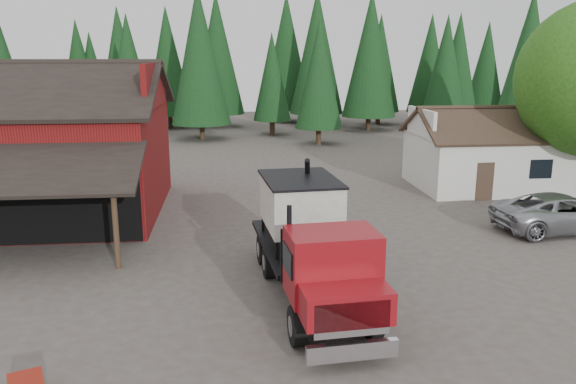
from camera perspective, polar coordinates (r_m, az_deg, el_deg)
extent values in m
plane|color=#4C423B|center=(18.62, -0.63, -9.42)|extent=(120.00, 120.00, 0.00)
cube|color=maroon|center=(29.04, -24.86, 2.85)|extent=(12.00, 10.00, 5.00)
cube|color=black|center=(31.05, -24.05, 10.07)|extent=(12.80, 5.53, 2.35)
cube|color=maroon|center=(27.31, -13.41, 10.54)|extent=(0.25, 7.00, 2.00)
cylinder|color=#382619|center=(20.44, -17.08, -3.74)|extent=(0.20, 0.20, 2.80)
cube|color=silver|center=(33.92, 19.58, 2.98)|extent=(8.00, 6.00, 3.00)
cube|color=#38281E|center=(32.28, 21.03, 6.41)|extent=(8.60, 3.42, 1.80)
cube|color=#38281E|center=(34.96, 18.83, 7.07)|extent=(8.60, 3.42, 1.80)
cube|color=silver|center=(32.08, 13.39, 6.90)|extent=(0.20, 4.20, 1.50)
cube|color=silver|center=(35.54, 25.74, 6.55)|extent=(0.20, 4.20, 1.50)
cube|color=#38281E|center=(30.70, 19.37, 1.00)|extent=(0.90, 0.06, 2.00)
cube|color=black|center=(31.99, 24.32, 2.14)|extent=(1.20, 0.06, 1.00)
sphere|color=#1B5513|center=(32.94, 26.16, 8.25)|extent=(4.40, 4.40, 4.40)
cylinder|color=#382619|center=(48.12, 3.11, 5.82)|extent=(0.44, 0.44, 1.60)
cone|color=#113311|center=(47.70, 3.19, 11.90)|extent=(3.96, 3.96, 9.00)
cylinder|color=#382619|center=(49.54, 22.56, 5.03)|extent=(0.44, 0.44, 1.60)
cone|color=#113311|center=(49.12, 23.21, 12.07)|extent=(4.84, 4.84, 11.00)
cylinder|color=#382619|center=(51.53, -8.72, 6.20)|extent=(0.44, 0.44, 1.60)
cone|color=#113311|center=(51.12, -8.99, 13.55)|extent=(5.28, 5.28, 12.00)
cylinder|color=black|center=(14.84, 0.93, -13.43)|extent=(0.43, 1.09, 1.07)
cylinder|color=black|center=(15.35, 8.58, -12.63)|extent=(0.43, 1.09, 1.07)
cylinder|color=black|center=(19.04, -1.95, -7.16)|extent=(0.43, 1.09, 1.07)
cylinder|color=black|center=(19.44, 4.03, -6.75)|extent=(0.43, 1.09, 1.07)
cylinder|color=black|center=(20.30, -2.56, -5.83)|extent=(0.43, 1.09, 1.07)
cylinder|color=black|center=(20.67, 3.06, -5.47)|extent=(0.43, 1.09, 1.07)
cube|color=black|center=(17.66, 2.12, -7.52)|extent=(1.76, 8.40, 0.39)
cube|color=silver|center=(13.79, 6.56, -15.77)|extent=(2.24, 0.36, 0.44)
cube|color=silver|center=(13.51, 6.53, -12.70)|extent=(1.84, 0.25, 0.87)
cube|color=maroon|center=(13.95, 5.82, -11.14)|extent=(2.28, 1.44, 0.82)
cube|color=maroon|center=(14.86, 4.48, -7.29)|extent=(2.46, 1.84, 1.79)
cube|color=black|center=(14.06, 5.34, -7.28)|extent=(2.04, 0.25, 0.87)
cylinder|color=black|center=(15.28, 0.13, -4.54)|extent=(0.15, 0.15, 1.75)
cube|color=black|center=(15.76, 3.54, -6.23)|extent=(2.38, 0.32, 1.55)
cube|color=black|center=(18.81, 1.20, -5.31)|extent=(2.94, 5.81, 0.16)
cube|color=silver|center=(18.40, 1.22, -1.08)|extent=(2.49, 3.38, 1.55)
cone|color=silver|center=(18.67, 1.21, -3.96)|extent=(2.31, 2.31, 0.68)
cube|color=black|center=(18.22, 1.23, 1.34)|extent=(2.60, 3.48, 0.08)
cylinder|color=black|center=(19.83, 2.05, -0.30)|extent=(0.55, 2.14, 2.96)
cube|color=maroon|center=(20.81, -1.70, -2.67)|extent=(0.64, 0.82, 0.44)
cylinder|color=silver|center=(16.17, 7.68, -10.06)|extent=(0.62, 1.01, 0.54)
imported|color=#9FA1A6|center=(26.63, 26.11, -1.90)|extent=(5.99, 3.11, 1.61)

